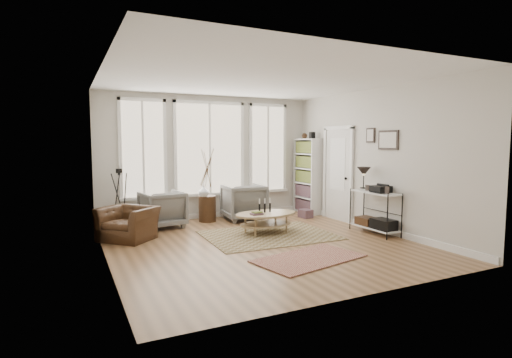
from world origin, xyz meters
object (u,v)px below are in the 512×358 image
bookcase (307,176)px  coffee_table (266,217)px  armchair_right (244,202)px  side_table (207,187)px  armchair_left (162,209)px  low_shelf (375,208)px  accent_chair (128,223)px

bookcase → coffee_table: bearing=-141.9°
bookcase → armchair_right: bearing=-176.6°
side_table → coffee_table: bearing=-67.8°
armchair_left → armchair_right: 1.90m
low_shelf → armchair_right: 2.99m
low_shelf → side_table: bearing=135.2°
coffee_table → armchair_right: armchair_right is taller
coffee_table → armchair_right: 1.47m
coffee_table → bookcase: bearing=38.1°
side_table → accent_chair: size_ratio=1.77×
low_shelf → coffee_table: size_ratio=0.98×
low_shelf → armchair_left: (-3.67, 2.39, -0.12)m
coffee_table → accent_chair: 2.62m
bookcase → accent_chair: bookcase is taller
low_shelf → coffee_table: 2.17m
armchair_right → side_table: (-0.83, 0.17, 0.38)m
armchair_left → armchair_right: (1.90, 0.02, 0.03)m
armchair_right → bookcase: bearing=-172.5°
bookcase → armchair_right: size_ratio=2.24×
armchair_right → accent_chair: armchair_right is taller
armchair_left → bookcase: bearing=174.4°
armchair_right → side_table: 0.93m
armchair_right → accent_chair: (-2.71, -0.81, -0.11)m
accent_chair → armchair_right: bearing=61.6°
coffee_table → side_table: (-0.66, 1.63, 0.48)m
bookcase → low_shelf: (-0.06, -2.52, -0.44)m
armchair_right → side_table: side_table is taller
armchair_right → coffee_table: bearing=87.6°
accent_chair → side_table: bearing=72.6°
low_shelf → accent_chair: size_ratio=1.39×
bookcase → armchair_left: 3.77m
bookcase → low_shelf: 2.56m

